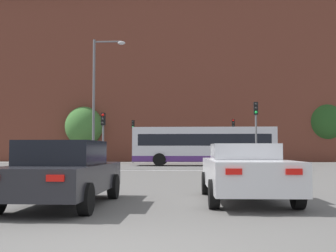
{
  "coord_description": "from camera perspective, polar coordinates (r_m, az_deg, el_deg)",
  "views": [
    {
      "loc": [
        0.81,
        -5.08,
        1.28
      ],
      "look_at": [
        -0.99,
        25.76,
        3.01
      ],
      "focal_mm": 45.0,
      "sensor_mm": 36.0,
      "label": 1
    }
  ],
  "objects": [
    {
      "name": "traffic_light_near_left",
      "position": [
        27.02,
        -8.78,
        -0.66
      ],
      "size": [
        0.26,
        0.31,
        3.62
      ],
      "color": "slate",
      "rests_on": "ground_plane"
    },
    {
      "name": "traffic_light_far_right",
      "position": [
        40.41,
        8.85,
        -1.0
      ],
      "size": [
        0.26,
        0.31,
        4.18
      ],
      "color": "slate",
      "rests_on": "ground_plane"
    },
    {
      "name": "traffic_light_near_right",
      "position": [
        27.01,
        11.83,
        0.23
      ],
      "size": [
        0.26,
        0.31,
        4.28
      ],
      "color": "slate",
      "rests_on": "ground_plane"
    },
    {
      "name": "stop_line_strip",
      "position": [
        25.83,
        1.54,
        -6.04
      ],
      "size": [
        7.71,
        0.3,
        0.01
      ],
      "primitive_type": "cube",
      "color": "silver",
      "rests_on": "ground_plane"
    },
    {
      "name": "far_pavement",
      "position": [
        41.21,
        2.22,
        -4.98
      ],
      "size": [
        68.57,
        2.5,
        0.01
      ],
      "primitive_type": "cube",
      "color": "gray",
      "rests_on": "ground_plane"
    },
    {
      "name": "car_roadster_right",
      "position": [
        10.82,
        10.4,
        -6.11
      ],
      "size": [
        2.12,
        4.86,
        1.43
      ],
      "rotation": [
        0.0,
        0.0,
        0.03
      ],
      "color": "silver",
      "rests_on": "ground_plane"
    },
    {
      "name": "car_saloon_left",
      "position": [
        10.01,
        -14.06,
        -6.14
      ],
      "size": [
        2.04,
        4.56,
        1.48
      ],
      "rotation": [
        0.0,
        0.0,
        -0.0
      ],
      "color": "#232328",
      "rests_on": "ground_plane"
    },
    {
      "name": "pedestrian_waiting",
      "position": [
        42.2,
        -11.59,
        -3.38
      ],
      "size": [
        0.46,
        0.38,
        1.86
      ],
      "rotation": [
        0.0,
        0.0,
        3.63
      ],
      "color": "brown",
      "rests_on": "ground_plane"
    },
    {
      "name": "tree_by_building",
      "position": [
        47.71,
        20.38,
        0.44
      ],
      "size": [
        4.21,
        4.21,
        6.37
      ],
      "color": "#4C3823",
      "rests_on": "ground_plane"
    },
    {
      "name": "pedestrian_walking_east",
      "position": [
        43.05,
        -10.16,
        -3.59
      ],
      "size": [
        0.38,
        0.46,
        1.64
      ],
      "rotation": [
        0.0,
        0.0,
        1.09
      ],
      "color": "brown",
      "rests_on": "ground_plane"
    },
    {
      "name": "tree_kerbside",
      "position": [
        45.54,
        -11.3,
        -0.06
      ],
      "size": [
        3.99,
        3.99,
        5.84
      ],
      "color": "#4C3823",
      "rests_on": "ground_plane"
    },
    {
      "name": "bus_crossing_lead",
      "position": [
        33.6,
        4.86,
        -2.61
      ],
      "size": [
        11.14,
        2.71,
        3.03
      ],
      "rotation": [
        0.0,
        0.0,
        -1.57
      ],
      "color": "silver",
      "rests_on": "ground_plane"
    },
    {
      "name": "brick_civic_building",
      "position": [
        53.0,
        -0.93,
        6.17
      ],
      "size": [
        41.01,
        16.29,
        22.28
      ],
      "color": "brown",
      "rests_on": "ground_plane"
    },
    {
      "name": "street_lamp_junction",
      "position": [
        27.76,
        -9.38,
        4.68
      ],
      "size": [
        2.13,
        0.36,
        8.47
      ],
      "color": "slate",
      "rests_on": "ground_plane"
    },
    {
      "name": "traffic_light_far_left",
      "position": [
        40.72,
        -4.76,
        -1.11
      ],
      "size": [
        0.26,
        0.31,
        4.11
      ],
      "color": "slate",
      "rests_on": "ground_plane"
    }
  ]
}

